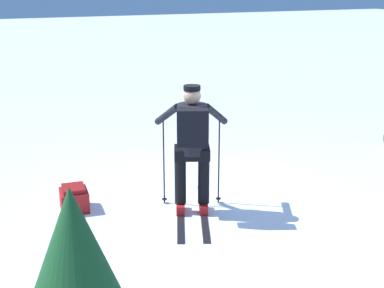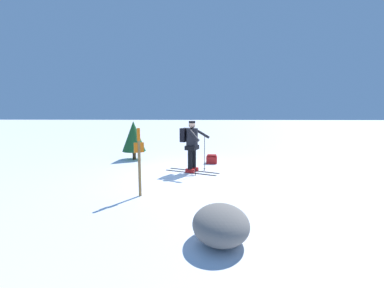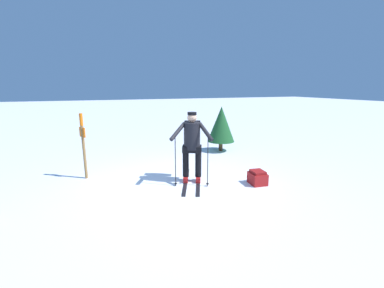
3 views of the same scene
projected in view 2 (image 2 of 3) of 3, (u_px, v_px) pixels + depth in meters
name	position (u px, v px, depth m)	size (l,w,h in m)	color
ground_plane	(191.00, 174.00, 8.34)	(80.00, 80.00, 0.00)	white
skier	(191.00, 142.00, 8.49)	(1.17, 1.83, 1.71)	black
dropped_backpack	(212.00, 159.00, 9.96)	(0.40, 0.44, 0.33)	maroon
trail_marker	(139.00, 156.00, 6.12)	(0.14, 0.22, 1.65)	olive
rock_boulder	(221.00, 224.00, 4.06)	(1.07, 0.91, 0.59)	slate
pine_tree	(134.00, 136.00, 10.62)	(0.96, 0.96, 1.60)	#4C331E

